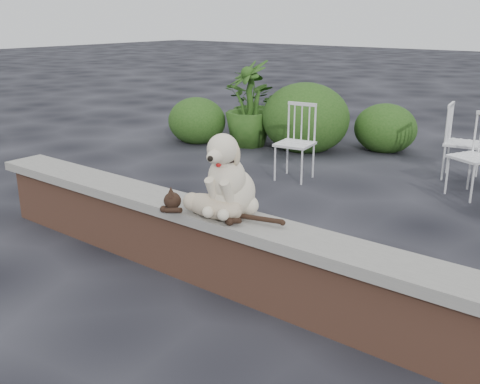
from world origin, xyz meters
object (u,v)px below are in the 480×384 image
Objects in this scene: potted_plant_a at (255,103)px; potted_plant_b at (249,103)px; chair_b at (474,156)px; chair_a at (295,143)px; cat at (210,205)px; chair_e at (463,142)px; dog at (232,172)px.

potted_plant_b reaches higher than potted_plant_a.
chair_b is 3.57m from potted_plant_b.
potted_plant_a reaches higher than chair_b.
potted_plant_b reaches higher than chair_b.
chair_b and chair_a have the same top height.
cat is 5.67m from potted_plant_a.
chair_e is 0.71× the size of potted_plant_b.
chair_e is at bearing 30.30° from chair_a.
potted_plant_b is (-3.22, -0.17, 0.19)m from chair_e.
chair_e is at bearing -8.86° from potted_plant_a.
chair_e is (-0.31, 0.65, 0.00)m from chair_b.
potted_plant_a is (-3.96, 1.22, 0.07)m from chair_b.
chair_e is (0.53, 4.16, -0.21)m from cat.
chair_a is (-1.10, 2.85, -0.21)m from cat.
dog is 5.60m from potted_plant_a.
chair_a is 1.96m from potted_plant_b.
potted_plant_b is at bearing 135.73° from chair_a.
cat is 3.06m from chair_a.
chair_b is (0.84, 3.51, -0.21)m from cat.
chair_e reaches higher than cat.
potted_plant_a is at bearing 120.33° from potted_plant_b.
potted_plant_a is (-3.65, 0.57, 0.07)m from chair_e.
potted_plant_b is (-1.59, 1.14, 0.19)m from chair_a.
dog is 0.68× the size of chair_e.
chair_a is at bearing -42.97° from potted_plant_a.
chair_a is at bearing -35.74° from potted_plant_b.
potted_plant_b is (-3.53, 0.48, 0.19)m from chair_b.
dog is at bearing 51.15° from cat.
chair_a is 1.00× the size of chair_e.
chair_a is 2.09m from chair_e.
potted_plant_b is (-2.69, 3.99, -0.01)m from cat.
potted_plant_a is at bearing 71.52° from chair_e.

